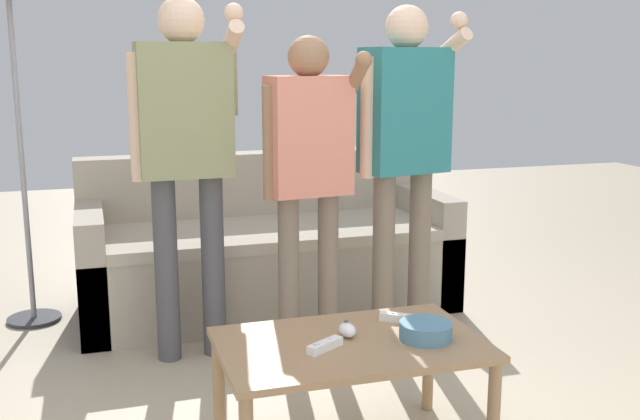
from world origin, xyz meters
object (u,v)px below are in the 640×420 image
at_px(coffee_table, 350,356).
at_px(game_remote_wand_far, 400,318).
at_px(floor_lamp, 9,2).
at_px(player_right, 405,136).
at_px(game_remote_wand_near, 325,346).
at_px(couch, 265,253).
at_px(player_center, 309,160).
at_px(player_left, 185,137).
at_px(game_remote_nunchuk, 347,330).
at_px(snack_bowl, 426,331).

xyz_separation_m(coffee_table, game_remote_wand_far, (0.24, 0.13, 0.07)).
bearing_deg(floor_lamp, coffee_table, -57.58).
bearing_deg(player_right, floor_lamp, 154.53).
bearing_deg(game_remote_wand_far, game_remote_wand_near, -153.27).
distance_m(couch, player_center, 1.02).
distance_m(couch, player_left, 1.10).
bearing_deg(game_remote_nunchuk, player_right, 56.75).
height_order(couch, snack_bowl, couch).
bearing_deg(snack_bowl, game_remote_nunchuk, 157.52).
distance_m(player_left, player_right, 1.02).
bearing_deg(coffee_table, player_center, 82.23).
bearing_deg(game_remote_wand_far, snack_bowl, -84.59).
xyz_separation_m(snack_bowl, game_remote_wand_near, (-0.36, 0.01, -0.01)).
height_order(game_remote_nunchuk, game_remote_wand_far, game_remote_nunchuk).
height_order(snack_bowl, game_remote_nunchuk, snack_bowl).
bearing_deg(game_remote_wand_far, player_left, 123.95).
relative_size(coffee_table, snack_bowl, 4.92).
relative_size(game_remote_nunchuk, game_remote_wand_near, 0.61).
xyz_separation_m(player_right, game_remote_wand_near, (-0.72, -1.02, -0.58)).
bearing_deg(snack_bowl, player_left, 120.12).
bearing_deg(couch, game_remote_wand_far, -85.07).
distance_m(coffee_table, floor_lamp, 2.51).
distance_m(floor_lamp, player_left, 1.22).
relative_size(player_center, game_remote_wand_near, 10.36).
distance_m(player_left, player_center, 0.56).
bearing_deg(player_left, couch, 51.77).
height_order(game_remote_wand_near, game_remote_wand_far, same).
distance_m(couch, player_right, 1.16).
xyz_separation_m(player_left, player_center, (0.53, -0.15, -0.10)).
bearing_deg(player_center, coffee_table, -97.77).
distance_m(game_remote_nunchuk, floor_lamp, 2.44).
relative_size(couch, coffee_table, 2.24).
bearing_deg(player_center, player_left, 164.14).
height_order(floor_lamp, game_remote_wand_near, floor_lamp).
relative_size(couch, player_right, 1.25).
height_order(snack_bowl, player_right, player_right).
bearing_deg(game_remote_nunchuk, floor_lamp, 123.19).
relative_size(player_left, player_right, 1.01).
xyz_separation_m(game_remote_nunchuk, player_center, (0.12, 0.88, 0.48)).
relative_size(floor_lamp, player_center, 1.29).
height_order(game_remote_nunchuk, player_right, player_right).
bearing_deg(coffee_table, player_left, 110.56).
distance_m(game_remote_nunchuk, game_remote_wand_near, 0.15).
bearing_deg(player_center, snack_bowl, -82.61).
relative_size(coffee_table, game_remote_wand_near, 6.31).
xyz_separation_m(coffee_table, player_left, (-0.41, 1.08, 0.66)).
bearing_deg(floor_lamp, player_left, -44.57).
relative_size(game_remote_nunchuk, floor_lamp, 0.05).
bearing_deg(player_right, player_center, -174.37).
height_order(couch, player_left, player_left).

